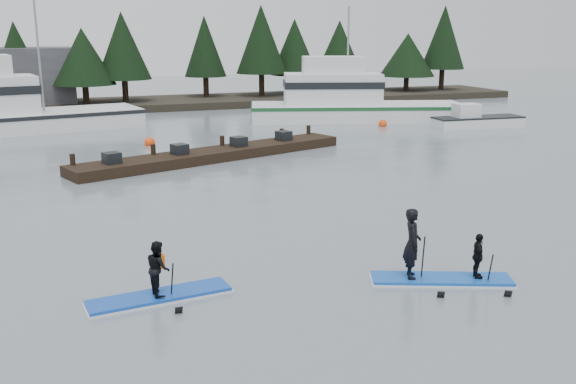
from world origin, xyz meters
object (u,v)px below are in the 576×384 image
object	(u,v)px
fishing_boat_medium	(351,111)
paddleboard_solo	(159,281)
floating_dock	(215,154)
fishing_boat_large	(1,122)
paddleboard_duo	(435,258)

from	to	relation	value
fishing_boat_medium	paddleboard_solo	xyz separation A→B (m)	(-18.48, -27.33, -0.17)
floating_dock	paddleboard_solo	distance (m)	17.46
floating_dock	paddleboard_solo	bearing A→B (deg)	-127.30
fishing_boat_large	floating_dock	world-z (taller)	fishing_boat_large
paddleboard_solo	paddleboard_duo	distance (m)	7.02
fishing_boat_medium	paddleboard_duo	size ratio (longest dim) A/B	4.34
fishing_boat_large	paddleboard_duo	size ratio (longest dim) A/B	4.66
fishing_boat_large	fishing_boat_medium	distance (m)	23.63
fishing_boat_medium	fishing_boat_large	bearing A→B (deg)	-168.68
floating_dock	paddleboard_solo	size ratio (longest dim) A/B	4.28
floating_dock	fishing_boat_large	bearing A→B (deg)	109.69
fishing_boat_medium	floating_dock	distance (m)	16.83
fishing_boat_large	paddleboard_solo	xyz separation A→B (m)	(5.01, -29.90, -0.23)
fishing_boat_large	fishing_boat_medium	xyz separation A→B (m)	(23.49, -2.56, -0.06)
floating_dock	paddleboard_solo	xyz separation A→B (m)	(-5.57, -16.55, 0.23)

